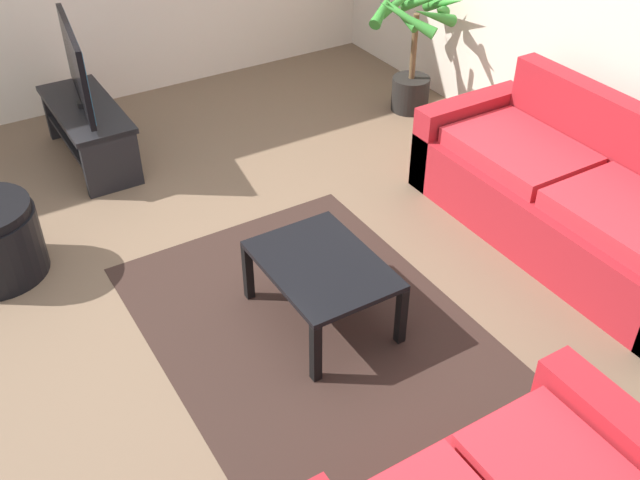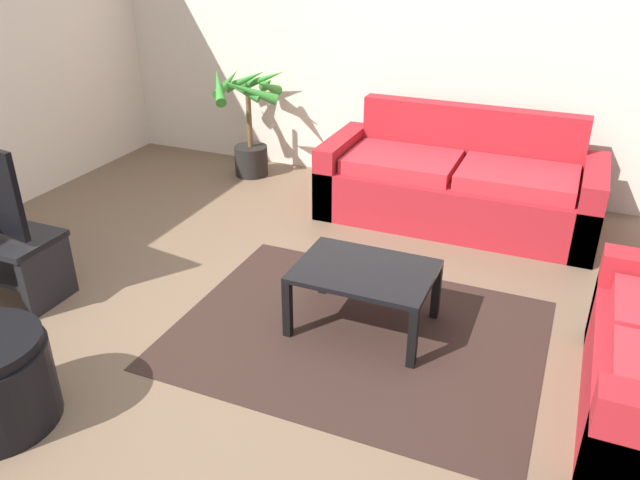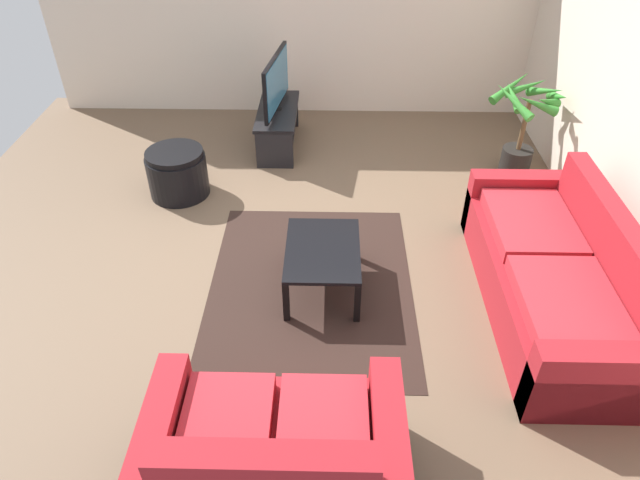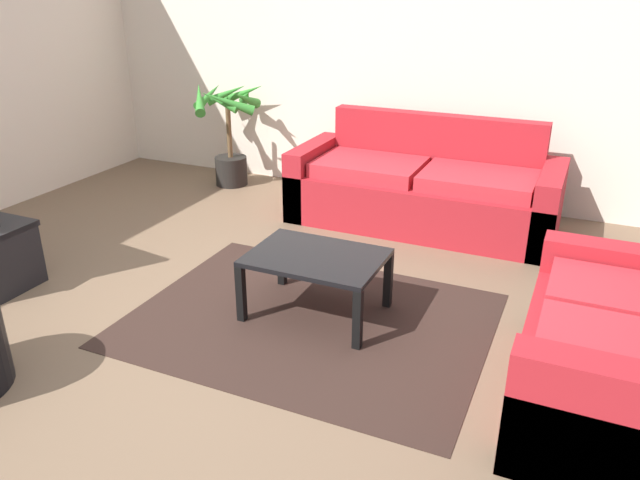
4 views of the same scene
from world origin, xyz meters
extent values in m
plane|color=brown|center=(0.00, 0.00, 0.00)|extent=(6.60, 6.60, 0.00)
cube|color=beige|center=(0.00, 3.00, 1.35)|extent=(6.00, 0.06, 2.70)
cube|color=maroon|center=(0.70, 2.25, 0.21)|extent=(2.24, 0.90, 0.42)
cube|color=maroon|center=(0.70, 2.62, 0.66)|extent=(1.88, 0.16, 0.48)
cube|color=maroon|center=(-0.33, 2.25, 0.31)|extent=(0.18, 0.90, 0.62)
cube|color=maroon|center=(1.73, 2.25, 0.31)|extent=(0.18, 0.90, 0.62)
cube|color=#B8272F|center=(0.23, 2.20, 0.48)|extent=(0.90, 0.66, 0.12)
cube|color=#B8272F|center=(1.17, 2.20, 0.48)|extent=(0.90, 0.66, 0.12)
cube|color=maroon|center=(2.25, 0.24, 0.21)|extent=(0.90, 1.45, 0.42)
cube|color=maroon|center=(2.25, -0.40, 0.31)|extent=(0.90, 0.18, 0.62)
cube|color=maroon|center=(2.25, 0.87, 0.31)|extent=(0.90, 0.18, 0.62)
cube|color=#B8272F|center=(2.20, -0.04, 0.48)|extent=(0.66, 0.50, 0.12)
cube|color=#B8272F|center=(2.20, 0.51, 0.48)|extent=(0.66, 0.50, 0.12)
cube|color=black|center=(-1.47, -0.09, 0.23)|extent=(0.06, 0.41, 0.46)
cube|color=black|center=(0.51, 0.47, 0.40)|extent=(0.83, 0.60, 0.03)
cube|color=black|center=(0.12, 0.20, 0.19)|extent=(0.05, 0.05, 0.38)
cube|color=black|center=(0.90, 0.20, 0.19)|extent=(0.05, 0.05, 0.38)
cube|color=black|center=(0.12, 0.75, 0.19)|extent=(0.05, 0.05, 0.38)
cube|color=black|center=(0.90, 0.75, 0.19)|extent=(0.05, 0.05, 0.38)
cube|color=black|center=(0.51, 0.37, 0.00)|extent=(2.20, 1.70, 0.01)
cylinder|color=black|center=(-1.41, 2.55, 0.15)|extent=(0.33, 0.33, 0.29)
cylinder|color=brown|center=(-1.41, 2.55, 0.57)|extent=(0.05, 0.05, 0.56)
cone|color=#30812B|center=(-1.20, 2.55, 0.90)|extent=(0.10, 0.44, 0.25)
cone|color=#30812B|center=(-1.26, 2.67, 0.90)|extent=(0.33, 0.37, 0.23)
cone|color=#30812B|center=(-1.39, 2.81, 0.90)|extent=(0.54, 0.15, 0.29)
cone|color=#30812B|center=(-1.53, 2.72, 0.90)|extent=(0.41, 0.32, 0.25)
cone|color=#30812B|center=(-1.63, 2.55, 0.90)|extent=(0.10, 0.44, 0.25)
cone|color=#30812B|center=(-1.63, 2.40, 0.90)|extent=(0.39, 0.50, 0.29)
cone|color=#30812B|center=(-1.38, 2.36, 0.90)|extent=(0.40, 0.17, 0.23)
cone|color=#30812B|center=(-1.27, 2.34, 0.90)|extent=(0.48, 0.37, 0.28)
camera|label=1|loc=(3.22, -1.19, 2.92)|focal=41.15mm
camera|label=2|loc=(1.55, -2.67, 2.28)|focal=35.44mm
camera|label=3|loc=(4.04, 0.53, 3.23)|focal=31.64mm
camera|label=4|loc=(1.97, -2.70, 2.01)|focal=34.71mm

